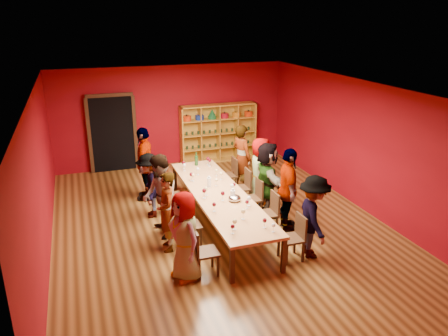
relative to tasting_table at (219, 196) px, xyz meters
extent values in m
cube|color=#503215|center=(0.00, 0.00, -0.71)|extent=(7.10, 9.10, 0.02)
cube|color=maroon|center=(0.00, 4.51, 0.80)|extent=(7.10, 0.02, 3.00)
cube|color=maroon|center=(0.00, -4.51, 0.80)|extent=(7.10, 0.02, 3.00)
cube|color=maroon|center=(-3.51, 0.00, 0.80)|extent=(0.02, 9.10, 3.00)
cube|color=maroon|center=(3.51, 0.00, 0.80)|extent=(0.02, 9.10, 3.00)
cube|color=silver|center=(0.00, 0.00, 2.31)|extent=(7.10, 9.10, 0.02)
cube|color=#B57D4B|center=(0.00, 0.00, 0.02)|extent=(1.10, 4.50, 0.06)
cube|color=black|center=(-0.49, -2.17, -0.35)|extent=(0.08, 0.08, 0.69)
cube|color=black|center=(-0.49, 2.17, -0.35)|extent=(0.08, 0.08, 0.69)
cube|color=black|center=(0.49, -2.17, -0.35)|extent=(0.08, 0.08, 0.69)
cube|color=black|center=(0.49, 2.17, -0.35)|extent=(0.08, 0.08, 0.69)
cube|color=black|center=(-1.80, 4.44, 0.40)|extent=(1.20, 0.14, 2.20)
cube|color=black|center=(-1.80, 4.37, 1.55)|extent=(1.32, 0.06, 0.10)
cube|color=black|center=(-2.45, 4.37, 0.40)|extent=(0.10, 0.06, 2.20)
cube|color=black|center=(-1.15, 4.37, 0.40)|extent=(0.10, 0.06, 2.20)
cube|color=#BD8A2A|center=(0.22, 4.28, 0.20)|extent=(0.04, 0.40, 1.80)
cube|color=#BD8A2A|center=(2.58, 4.28, 0.20)|extent=(0.04, 0.40, 1.80)
cube|color=#BD8A2A|center=(1.40, 4.28, 1.08)|extent=(2.40, 0.40, 0.04)
cube|color=#BD8A2A|center=(1.40, 4.28, -0.68)|extent=(2.40, 0.40, 0.04)
cube|color=#BD8A2A|center=(1.40, 4.47, 0.20)|extent=(2.40, 0.02, 1.80)
cube|color=#BD8A2A|center=(1.40, 4.28, -0.25)|extent=(2.36, 0.38, 0.03)
cube|color=#BD8A2A|center=(1.40, 4.28, 0.20)|extent=(2.36, 0.38, 0.03)
cube|color=#BD8A2A|center=(1.40, 4.28, 0.65)|extent=(2.36, 0.38, 0.03)
cube|color=#BD8A2A|center=(0.80, 4.28, 0.20)|extent=(0.03, 0.38, 1.76)
cube|color=#BD8A2A|center=(1.40, 4.28, 0.20)|extent=(0.03, 0.38, 1.76)
cube|color=#BD8A2A|center=(2.00, 4.28, 0.20)|extent=(0.03, 0.38, 1.76)
cylinder|color=red|center=(0.40, 4.28, 0.74)|extent=(0.26, 0.26, 0.15)
sphere|color=black|center=(0.40, 4.28, 0.84)|extent=(0.05, 0.05, 0.05)
cylinder|color=#162F97|center=(0.80, 4.28, 0.74)|extent=(0.26, 0.26, 0.15)
sphere|color=black|center=(0.80, 4.28, 0.84)|extent=(0.05, 0.05, 0.05)
cylinder|color=#1A6A38|center=(1.20, 4.28, 0.71)|extent=(0.26, 0.26, 0.08)
cone|color=#1A6A38|center=(1.20, 4.28, 0.86)|extent=(0.24, 0.24, 0.22)
cylinder|color=maroon|center=(1.60, 4.28, 0.74)|extent=(0.26, 0.26, 0.15)
sphere|color=black|center=(1.60, 4.28, 0.84)|extent=(0.05, 0.05, 0.05)
cylinder|color=orange|center=(2.00, 4.28, 0.74)|extent=(0.26, 0.26, 0.15)
sphere|color=black|center=(2.00, 4.28, 0.84)|extent=(0.05, 0.05, 0.05)
cylinder|color=red|center=(2.40, 4.28, 0.74)|extent=(0.26, 0.26, 0.15)
sphere|color=black|center=(2.40, 4.28, 0.84)|extent=(0.05, 0.05, 0.05)
cylinder|color=#1B311F|center=(0.38, 4.28, -0.18)|extent=(0.07, 0.07, 0.10)
cylinder|color=#1B311F|center=(0.56, 4.28, -0.18)|extent=(0.07, 0.07, 0.10)
cylinder|color=#1B311F|center=(0.75, 4.28, -0.18)|extent=(0.07, 0.07, 0.10)
cylinder|color=#1B311F|center=(0.93, 4.28, -0.18)|extent=(0.07, 0.07, 0.10)
cylinder|color=#1B311F|center=(1.12, 4.28, -0.18)|extent=(0.07, 0.07, 0.10)
cylinder|color=#1B311F|center=(1.30, 4.28, -0.18)|extent=(0.07, 0.07, 0.10)
cylinder|color=#1B311F|center=(1.49, 4.28, -0.18)|extent=(0.07, 0.07, 0.10)
cylinder|color=#1B311F|center=(1.67, 4.28, -0.18)|extent=(0.07, 0.07, 0.10)
cylinder|color=#1B311F|center=(1.86, 4.28, -0.18)|extent=(0.07, 0.07, 0.10)
cylinder|color=#1B311F|center=(2.04, 4.28, -0.18)|extent=(0.07, 0.07, 0.10)
cylinder|color=#1B311F|center=(2.23, 4.28, -0.18)|extent=(0.07, 0.07, 0.10)
cylinder|color=#1B311F|center=(2.42, 4.28, -0.18)|extent=(0.07, 0.07, 0.10)
cylinder|color=#1B311F|center=(0.38, 4.28, 0.27)|extent=(0.07, 0.07, 0.10)
cylinder|color=#1B311F|center=(0.56, 4.28, 0.27)|extent=(0.07, 0.07, 0.10)
cylinder|color=#1B311F|center=(0.75, 4.28, 0.27)|extent=(0.07, 0.07, 0.10)
cylinder|color=#1B311F|center=(0.93, 4.28, 0.27)|extent=(0.07, 0.07, 0.10)
cylinder|color=#1B311F|center=(1.12, 4.28, 0.27)|extent=(0.07, 0.07, 0.10)
cylinder|color=#1B311F|center=(1.30, 4.28, 0.27)|extent=(0.07, 0.07, 0.10)
cylinder|color=#1B311F|center=(1.49, 4.28, 0.27)|extent=(0.07, 0.07, 0.10)
cylinder|color=#1B311F|center=(1.67, 4.28, 0.27)|extent=(0.07, 0.07, 0.10)
cylinder|color=#1B311F|center=(1.86, 4.28, 0.27)|extent=(0.07, 0.07, 0.10)
cylinder|color=#1B311F|center=(2.04, 4.28, 0.27)|extent=(0.07, 0.07, 0.10)
cylinder|color=#1B311F|center=(2.23, 4.28, 0.27)|extent=(0.07, 0.07, 0.10)
cylinder|color=#1B311F|center=(2.42, 4.28, 0.27)|extent=(0.07, 0.07, 0.10)
cube|color=black|center=(-0.83, -1.74, -0.27)|extent=(0.42, 0.42, 0.04)
cube|color=black|center=(-1.02, -1.74, -0.03)|extent=(0.04, 0.40, 0.44)
cube|color=black|center=(-1.00, -1.91, -0.49)|extent=(0.04, 0.04, 0.41)
cube|color=black|center=(-0.66, -1.91, -0.49)|extent=(0.04, 0.04, 0.41)
cube|color=black|center=(-1.00, -1.57, -0.49)|extent=(0.04, 0.04, 0.41)
cube|color=black|center=(-0.66, -1.57, -0.49)|extent=(0.04, 0.04, 0.41)
imported|color=#151E39|center=(-1.20, -1.74, 0.11)|extent=(0.63, 0.88, 1.62)
cube|color=black|center=(-0.83, -0.65, -0.27)|extent=(0.42, 0.42, 0.04)
cube|color=black|center=(-1.02, -0.65, -0.03)|extent=(0.04, 0.40, 0.44)
cube|color=black|center=(-1.00, -0.82, -0.49)|extent=(0.04, 0.04, 0.41)
cube|color=black|center=(-0.66, -0.82, -0.49)|extent=(0.04, 0.04, 0.41)
cube|color=black|center=(-1.00, -0.48, -0.49)|extent=(0.04, 0.04, 0.41)
cube|color=black|center=(-0.66, -0.48, -0.49)|extent=(0.04, 0.04, 0.41)
imported|color=#141C38|center=(-1.28, -0.65, 0.10)|extent=(0.45, 0.60, 1.60)
cube|color=black|center=(-0.83, -0.06, -0.27)|extent=(0.42, 0.42, 0.04)
cube|color=black|center=(-1.02, -0.06, -0.03)|extent=(0.04, 0.40, 0.44)
cube|color=black|center=(-1.00, -0.23, -0.49)|extent=(0.04, 0.04, 0.41)
cube|color=black|center=(-0.66, -0.23, -0.49)|extent=(0.04, 0.04, 0.41)
cube|color=black|center=(-1.00, 0.11, -0.49)|extent=(0.04, 0.04, 0.41)
cube|color=black|center=(-0.66, 0.11, -0.49)|extent=(0.04, 0.04, 0.41)
imported|color=#131C36|center=(-1.29, -0.06, 0.18)|extent=(0.48, 0.86, 1.76)
cube|color=black|center=(-0.83, 0.94, -0.27)|extent=(0.42, 0.42, 0.04)
cube|color=black|center=(-1.02, 0.94, -0.03)|extent=(0.04, 0.40, 0.44)
cube|color=black|center=(-1.00, 0.77, -0.49)|extent=(0.04, 0.04, 0.41)
cube|color=black|center=(-0.66, 0.77, -0.49)|extent=(0.04, 0.04, 0.41)
cube|color=black|center=(-1.00, 1.11, -0.49)|extent=(0.04, 0.04, 0.41)
cube|color=black|center=(-0.66, 1.11, -0.49)|extent=(0.04, 0.04, 0.41)
imported|color=#131535|center=(-1.34, 0.94, 0.05)|extent=(0.51, 1.01, 1.50)
cube|color=black|center=(-0.83, 2.00, -0.27)|extent=(0.42, 0.42, 0.04)
cube|color=black|center=(-1.02, 2.00, -0.03)|extent=(0.04, 0.40, 0.44)
cube|color=black|center=(-1.00, 1.83, -0.49)|extent=(0.04, 0.04, 0.41)
cube|color=black|center=(-0.66, 1.83, -0.49)|extent=(0.04, 0.04, 0.41)
cube|color=black|center=(-1.00, 2.17, -0.49)|extent=(0.04, 0.04, 0.41)
cube|color=black|center=(-0.66, 2.17, -0.49)|extent=(0.04, 0.04, 0.41)
imported|color=pink|center=(-1.27, 2.00, 0.22)|extent=(0.80, 1.18, 1.85)
cube|color=black|center=(0.83, -1.79, -0.27)|extent=(0.42, 0.42, 0.04)
cube|color=black|center=(1.02, -1.79, -0.03)|extent=(0.04, 0.40, 0.44)
cube|color=black|center=(0.66, -1.96, -0.49)|extent=(0.04, 0.04, 0.41)
cube|color=black|center=(1.00, -1.96, -0.49)|extent=(0.04, 0.04, 0.41)
cube|color=black|center=(0.66, -1.62, -0.49)|extent=(0.04, 0.04, 0.41)
cube|color=black|center=(1.00, -1.62, -0.49)|extent=(0.04, 0.04, 0.41)
imported|color=#131934|center=(1.27, -1.79, 0.11)|extent=(0.66, 1.12, 1.62)
cube|color=black|center=(0.83, -0.66, -0.27)|extent=(0.42, 0.42, 0.04)
cube|color=black|center=(1.02, -0.66, -0.03)|extent=(0.04, 0.40, 0.44)
cube|color=black|center=(0.66, -0.83, -0.49)|extent=(0.04, 0.04, 0.41)
cube|color=black|center=(1.00, -0.83, -0.49)|extent=(0.04, 0.04, 0.41)
cube|color=black|center=(0.66, -0.49, -0.49)|extent=(0.04, 0.04, 0.41)
cube|color=black|center=(1.00, -0.49, -0.49)|extent=(0.04, 0.04, 0.41)
imported|color=#5B7ABC|center=(1.31, -0.66, 0.21)|extent=(0.76, 1.16, 1.82)
cube|color=black|center=(0.83, 0.17, -0.27)|extent=(0.42, 0.42, 0.04)
cube|color=black|center=(1.02, 0.17, -0.03)|extent=(0.04, 0.40, 0.44)
cube|color=black|center=(0.66, 0.00, -0.49)|extent=(0.04, 0.04, 0.41)
cube|color=black|center=(1.00, 0.00, -0.49)|extent=(0.04, 0.04, 0.41)
cube|color=black|center=(0.66, 0.34, -0.49)|extent=(0.04, 0.04, 0.41)
cube|color=black|center=(1.00, 0.34, -0.49)|extent=(0.04, 0.04, 0.41)
imported|color=beige|center=(1.21, 0.17, 0.17)|extent=(0.56, 1.64, 1.74)
cube|color=black|center=(0.83, 0.86, -0.27)|extent=(0.42, 0.42, 0.04)
cube|color=black|center=(1.02, 0.86, -0.03)|extent=(0.04, 0.40, 0.44)
cube|color=black|center=(0.66, 0.69, -0.49)|extent=(0.04, 0.04, 0.41)
cube|color=black|center=(1.00, 0.69, -0.49)|extent=(0.04, 0.04, 0.41)
cube|color=black|center=(0.66, 1.03, -0.49)|extent=(0.04, 0.04, 0.41)
cube|color=black|center=(1.00, 1.03, -0.49)|extent=(0.04, 0.04, 0.41)
imported|color=#BE7F85|center=(1.34, 0.86, 0.12)|extent=(0.69, 0.90, 1.64)
cube|color=black|center=(0.83, 1.79, -0.27)|extent=(0.42, 0.42, 0.04)
cube|color=black|center=(1.02, 1.79, -0.03)|extent=(0.04, 0.40, 0.44)
cube|color=black|center=(0.66, 1.62, -0.49)|extent=(0.04, 0.04, 0.41)
cube|color=black|center=(1.00, 1.62, -0.49)|extent=(0.04, 0.04, 0.41)
cube|color=black|center=(0.66, 1.96, -0.49)|extent=(0.04, 0.04, 0.41)
cube|color=black|center=(1.00, 1.96, -0.49)|extent=(0.04, 0.04, 0.41)
imported|color=beige|center=(1.22, 1.79, 0.18)|extent=(0.65, 0.76, 1.75)
cylinder|color=white|center=(0.30, 0.78, 0.05)|extent=(0.06, 0.06, 0.01)
cylinder|color=white|center=(0.30, 0.78, 0.11)|extent=(0.01, 0.01, 0.11)
ellipsoid|color=beige|center=(0.30, 0.78, 0.20)|extent=(0.08, 0.08, 0.09)
cylinder|color=white|center=(0.07, 0.43, 0.05)|extent=(0.06, 0.06, 0.01)
cylinder|color=white|center=(0.07, 0.43, 0.11)|extent=(0.01, 0.01, 0.10)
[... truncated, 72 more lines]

